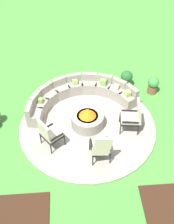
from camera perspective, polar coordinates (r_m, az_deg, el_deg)
ground_plane at (r=9.12m, az=0.10°, el=-2.91°), size 24.00×24.00×0.00m
patio_circle at (r=9.09m, az=0.10°, el=-2.78°), size 4.47×4.47×0.06m
mulch_bed_left at (r=7.53m, az=-14.48°, el=-20.36°), size 1.63×1.25×0.04m
mulch_bed_right at (r=7.79m, az=17.70°, el=-18.00°), size 1.63×1.25×0.04m
fire_pit at (r=8.88m, az=0.10°, el=-1.44°), size 1.06×1.06×0.71m
curved_stone_bench at (r=9.75m, az=-1.76°, el=3.68°), size 3.79×2.02×0.73m
lounge_chair_front_left at (r=8.15m, az=-7.86°, el=-4.38°), size 0.78×0.80×1.09m
lounge_chair_front_right at (r=7.75m, az=2.87°, el=-7.23°), size 0.62×0.64×1.14m
lounge_chair_back_left at (r=8.67m, az=9.56°, el=-0.81°), size 0.70×0.65×1.12m
potted_plant_1 at (r=10.57m, az=8.22°, el=7.00°), size 0.45×0.45×0.67m
potted_plant_2 at (r=10.44m, az=13.58°, el=5.57°), size 0.41×0.41×0.68m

